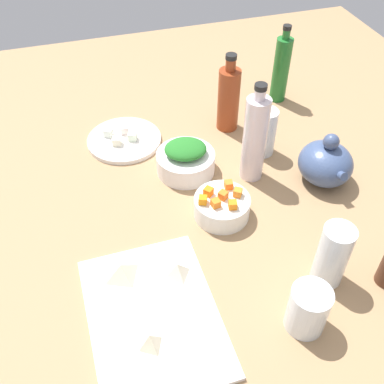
{
  "coord_description": "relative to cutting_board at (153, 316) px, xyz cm",
  "views": [
    {
      "loc": [
        70.77,
        -21.6,
        79.48
      ],
      "look_at": [
        0.0,
        0.0,
        8.0
      ],
      "focal_mm": 42.39,
      "sensor_mm": 36.0,
      "label": 1
    }
  ],
  "objects": [
    {
      "name": "bowl_carrots",
      "position": [
        -21.31,
        21.23,
        2.02
      ],
      "size": [
        12.75,
        12.75,
        5.05
      ],
      "primitive_type": "cylinder",
      "color": "white",
      "rests_on": "tabletop"
    },
    {
      "name": "dumpling_0",
      "position": [
        -7.65,
        6.91,
        2.02
      ],
      "size": [
        4.97,
        4.5,
        3.03
      ],
      "primitive_type": "pyramid",
      "rotation": [
        0.0,
        0.0,
        3.28
      ],
      "color": "beige",
      "rests_on": "cutting_board"
    },
    {
      "name": "tofu_cube_3",
      "position": [
        -57.19,
        1.24,
        1.8
      ],
      "size": [
        3.06,
        3.06,
        2.2
      ],
      "primitive_type": "cube",
      "rotation": [
        0.0,
        0.0,
        0.96
      ],
      "color": "white",
      "rests_on": "plate_tofu"
    },
    {
      "name": "tofu_cube_1",
      "position": [
        -57.24,
        5.67,
        1.8
      ],
      "size": [
        2.34,
        2.34,
        2.2
      ],
      "primitive_type": "cube",
      "rotation": [
        0.0,
        0.0,
        1.51
      ],
      "color": "white",
      "rests_on": "plate_tofu"
    },
    {
      "name": "chopped_greens_mound",
      "position": [
        -38.49,
        17.71,
        6.53
      ],
      "size": [
        10.89,
        12.01,
        3.3
      ],
      "primitive_type": "ellipsoid",
      "rotation": [
        0.0,
        0.0,
        1.36
      ],
      "color": "#257326",
      "rests_on": "bowl_greens"
    },
    {
      "name": "plate_tofu",
      "position": [
        -54.91,
        5.01,
        0.1
      ],
      "size": [
        20.08,
        20.08,
        1.2
      ],
      "primitive_type": "cylinder",
      "color": "white",
      "rests_on": "tabletop"
    },
    {
      "name": "bowl_greens",
      "position": [
        -38.49,
        17.71,
        2.19
      ],
      "size": [
        14.71,
        14.71,
        5.39
      ],
      "primitive_type": "cylinder",
      "color": "white",
      "rests_on": "tabletop"
    },
    {
      "name": "carrot_cube_3",
      "position": [
        -23.64,
        18.71,
        5.45
      ],
      "size": [
        2.54,
        2.54,
        1.8
      ],
      "primitive_type": "cube",
      "rotation": [
        0.0,
        0.0,
        2.28
      ],
      "color": "orange",
      "rests_on": "bowl_carrots"
    },
    {
      "name": "carrot_cube_6",
      "position": [
        -21.42,
        16.68,
        5.45
      ],
      "size": [
        2.39,
        2.39,
        1.8
      ],
      "primitive_type": "cube",
      "rotation": [
        0.0,
        0.0,
        1.14
      ],
      "color": "orange",
      "rests_on": "bowl_carrots"
    },
    {
      "name": "dumpling_1",
      "position": [
        -10.64,
        -3.91,
        2.03
      ],
      "size": [
        7.49,
        7.43,
        3.07
      ],
      "primitive_type": "pyramid",
      "rotation": [
        0.0,
        0.0,
        3.52
      ],
      "color": "beige",
      "rests_on": "cutting_board"
    },
    {
      "name": "carrot_cube_4",
      "position": [
        -18.11,
        22.44,
        5.45
      ],
      "size": [
        2.15,
        2.15,
        1.8
      ],
      "primitive_type": "cube",
      "rotation": [
        0.0,
        0.0,
        2.92
      ],
      "color": "orange",
      "rests_on": "bowl_carrots"
    },
    {
      "name": "dumpling_2",
      "position": [
        5.72,
        -1.84,
        2.06
      ],
      "size": [
        4.85,
        4.46,
        3.11
      ],
      "primitive_type": "pyramid",
      "rotation": [
        0.0,
        0.0,
        0.29
      ],
      "color": "beige",
      "rests_on": "cutting_board"
    },
    {
      "name": "drinking_glass_0",
      "position": [
        -39.97,
        39.31,
        5.93
      ],
      "size": [
        6.17,
        6.17,
        12.87
      ],
      "primitive_type": "cylinder",
      "color": "white",
      "rests_on": "tabletop"
    },
    {
      "name": "carrot_cube_1",
      "position": [
        -19.67,
        19.06,
        5.45
      ],
      "size": [
        2.05,
        2.05,
        1.8
      ],
      "primitive_type": "cube",
      "rotation": [
        0.0,
        0.0,
        1.72
      ],
      "color": "orange",
      "rests_on": "bowl_carrots"
    },
    {
      "name": "drinking_glass_1",
      "position": [
        1.37,
        35.52,
        6.7
      ],
      "size": [
        6.21,
        6.21,
        14.39
      ],
      "primitive_type": "cylinder",
      "color": "white",
      "rests_on": "tabletop"
    },
    {
      "name": "drinking_glass_2",
      "position": [
        9.48,
        26.48,
        4.49
      ],
      "size": [
        7.41,
        7.41,
        9.99
      ],
      "primitive_type": "cylinder",
      "color": "white",
      "rests_on": "tabletop"
    },
    {
      "name": "tofu_cube_2",
      "position": [
        -53.59,
        7.16,
        1.8
      ],
      "size": [
        2.84,
        2.84,
        2.2
      ],
      "primitive_type": "cube",
      "rotation": [
        0.0,
        0.0,
        2.78
      ],
      "color": "white",
      "rests_on": "plate_tofu"
    },
    {
      "name": "cutting_board",
      "position": [
        0.0,
        0.0,
        0.0
      ],
      "size": [
        33.17,
        24.21,
        1.0
      ],
      "primitive_type": "cube",
      "rotation": [
        0.0,
        0.0,
        0.01
      ],
      "color": "white",
      "rests_on": "tabletop"
    },
    {
      "name": "bottle_0",
      "position": [
        -53.31,
        34.3,
        8.93
      ],
      "size": [
        5.93,
        5.93,
        22.2
      ],
      "color": "maroon",
      "rests_on": "tabletop"
    },
    {
      "name": "carrot_cube_5",
      "position": [
        -21.42,
        24.9,
        5.45
      ],
      "size": [
        2.51,
        2.51,
        1.8
      ],
      "primitive_type": "cube",
      "rotation": [
        0.0,
        0.0,
        2.51
      ],
      "color": "orange",
      "rests_on": "bowl_carrots"
    },
    {
      "name": "tofu_cube_0",
      "position": [
        -52.78,
        2.71,
        1.8
      ],
      "size": [
        2.71,
        2.71,
        2.2
      ],
      "primitive_type": "cube",
      "rotation": [
        0.0,
        0.0,
        2.87
      ],
      "color": "#FBF2CF",
      "rests_on": "plate_tofu"
    },
    {
      "name": "bottle_2",
      "position": [
        -32.22,
        32.95,
        11.01
      ],
      "size": [
        5.71,
        5.71,
        25.85
      ],
      "color": "silver",
      "rests_on": "tabletop"
    },
    {
      "name": "bottle_1",
      "position": [
        -62.6,
        54.13,
        9.69
      ],
      "size": [
        4.82,
        4.82,
        23.29
      ],
      "color": "#226E2B",
      "rests_on": "tabletop"
    },
    {
      "name": "tabletop",
      "position": [
        -25.5,
        15.42,
        -2.0
      ],
      "size": [
        190.0,
        190.0,
        3.0
      ],
      "primitive_type": "cube",
      "color": "#9F7B54",
      "rests_on": "ground"
    },
    {
      "name": "teapot",
      "position": [
        -25.74,
        49.32,
        4.8
      ],
      "size": [
        15.39,
        12.99,
        13.64
      ],
      "color": "#3F527B",
      "rests_on": "tabletop"
    },
    {
      "name": "carrot_cube_2",
      "position": [
        -21.58,
        21.46,
        5.45
      ],
      "size": [
        2.51,
        2.51,
        1.8
      ],
      "primitive_type": "cube",
      "rotation": [
        0.0,
        0.0,
        0.62
      ],
      "color": "orange",
      "rests_on": "bowl_carrots"
    },
    {
      "name": "carrot_cube_0",
      "position": [
        -24.41,
        23.8,
        5.45
      ],
      "size": [
        2.0,
        2.0,
        1.8
      ],
      "primitive_type": "cube",
      "rotation": [
        0.0,
        0.0,
        1.45
      ],
      "color": "orange",
      "rests_on": "bowl_carrots"
    }
  ]
}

